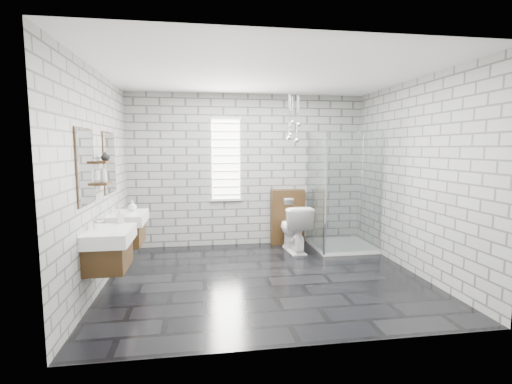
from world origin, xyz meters
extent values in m
cube|color=black|center=(0.00, 0.00, -0.01)|extent=(4.20, 3.60, 0.02)
cube|color=white|center=(0.00, 0.00, 2.71)|extent=(4.20, 3.60, 0.02)
cube|color=#9B9C96|center=(0.00, 1.81, 1.35)|extent=(4.20, 0.02, 2.70)
cube|color=#9B9C96|center=(0.00, -1.81, 1.35)|extent=(4.20, 0.02, 2.70)
cube|color=#9B9C96|center=(-2.11, 0.00, 1.35)|extent=(0.02, 3.60, 2.70)
cube|color=#9B9C96|center=(2.11, 0.00, 1.35)|extent=(0.02, 3.60, 2.70)
cube|color=#422B14|center=(-1.89, -0.56, 0.55)|extent=(0.42, 0.62, 0.30)
cube|color=silver|center=(-1.69, -0.56, 0.58)|extent=(0.02, 0.35, 0.01)
cube|color=white|center=(-1.87, -0.56, 0.77)|extent=(0.47, 0.70, 0.15)
cylinder|color=silver|center=(-2.02, -0.56, 0.91)|extent=(0.04, 0.04, 0.12)
cylinder|color=silver|center=(-1.97, -0.56, 0.96)|extent=(0.10, 0.02, 0.02)
cube|color=white|center=(-2.08, -0.56, 1.55)|extent=(0.03, 0.55, 0.80)
cube|color=#422B14|center=(-2.09, -0.56, 1.55)|extent=(0.01, 0.59, 0.84)
cube|color=#422B14|center=(-1.89, 0.52, 0.55)|extent=(0.42, 0.62, 0.30)
cube|color=silver|center=(-1.69, 0.52, 0.58)|extent=(0.02, 0.35, 0.01)
cube|color=white|center=(-1.87, 0.52, 0.77)|extent=(0.47, 0.70, 0.15)
cylinder|color=silver|center=(-2.02, 0.52, 0.91)|extent=(0.04, 0.04, 0.12)
cylinder|color=silver|center=(-1.97, 0.52, 0.96)|extent=(0.10, 0.02, 0.02)
cube|color=white|center=(-2.08, 0.52, 1.55)|extent=(0.03, 0.55, 0.80)
cube|color=#422B14|center=(-2.09, 0.52, 1.55)|extent=(0.01, 0.59, 0.84)
cube|color=#422B14|center=(-2.03, -0.05, 1.32)|extent=(0.14, 0.30, 0.03)
cube|color=#422B14|center=(-2.03, -0.05, 1.58)|extent=(0.14, 0.30, 0.03)
cube|color=white|center=(-0.40, 1.79, 1.55)|extent=(0.50, 0.02, 1.40)
cube|color=silver|center=(-0.40, 1.77, 2.27)|extent=(0.56, 0.04, 0.04)
cube|color=silver|center=(-0.40, 1.77, 0.83)|extent=(0.56, 0.04, 0.04)
cube|color=silver|center=(-0.40, 1.77, 0.92)|extent=(0.48, 0.01, 0.02)
cube|color=silver|center=(-0.40, 1.77, 1.06)|extent=(0.48, 0.01, 0.02)
cube|color=silver|center=(-0.40, 1.77, 1.20)|extent=(0.48, 0.01, 0.02)
cube|color=silver|center=(-0.40, 1.77, 1.34)|extent=(0.48, 0.01, 0.02)
cube|color=silver|center=(-0.40, 1.77, 1.48)|extent=(0.48, 0.01, 0.02)
cube|color=silver|center=(-0.40, 1.77, 1.62)|extent=(0.48, 0.01, 0.02)
cube|color=silver|center=(-0.40, 1.77, 1.76)|extent=(0.48, 0.01, 0.02)
cube|color=silver|center=(-0.40, 1.77, 1.90)|extent=(0.48, 0.01, 0.02)
cube|color=silver|center=(-0.40, 1.77, 2.04)|extent=(0.48, 0.01, 0.03)
cube|color=silver|center=(-0.40, 1.77, 2.18)|extent=(0.48, 0.01, 0.03)
cube|color=#422B14|center=(0.71, 1.70, 0.50)|extent=(0.60, 0.20, 1.00)
cube|color=silver|center=(0.71, 1.60, 0.80)|extent=(0.18, 0.01, 0.12)
cube|color=white|center=(1.60, 1.30, 0.03)|extent=(1.00, 1.00, 0.06)
cube|color=silver|center=(1.60, 0.81, 1.03)|extent=(1.00, 0.01, 2.00)
cube|color=silver|center=(1.11, 1.30, 1.03)|extent=(0.01, 1.00, 2.00)
cube|color=silver|center=(1.11, 0.81, 1.03)|extent=(0.03, 0.03, 2.00)
cube|color=silver|center=(2.08, 0.81, 1.03)|extent=(0.03, 0.03, 2.00)
cylinder|color=silver|center=(2.04, 1.50, 1.10)|extent=(0.02, 0.02, 1.80)
cylinder|color=silver|center=(1.96, 1.50, 2.02)|extent=(0.14, 0.14, 0.02)
sphere|color=silver|center=(0.62, 1.28, 1.92)|extent=(0.09, 0.09, 0.09)
cylinder|color=silver|center=(0.62, 1.28, 2.33)|extent=(0.01, 0.01, 0.73)
sphere|color=silver|center=(0.78, 1.36, 1.88)|extent=(0.09, 0.09, 0.09)
cylinder|color=silver|center=(0.78, 1.36, 2.31)|extent=(0.01, 0.01, 0.77)
sphere|color=silver|center=(0.72, 1.44, 2.20)|extent=(0.09, 0.09, 0.09)
cylinder|color=silver|center=(0.72, 1.44, 2.47)|extent=(0.01, 0.01, 0.46)
sphere|color=silver|center=(0.67, 1.39, 1.98)|extent=(0.09, 0.09, 0.09)
cylinder|color=silver|center=(0.67, 1.39, 2.36)|extent=(0.01, 0.01, 0.68)
sphere|color=silver|center=(0.82, 1.41, 2.15)|extent=(0.09, 0.09, 0.09)
cylinder|color=silver|center=(0.82, 1.41, 2.45)|extent=(0.01, 0.01, 0.50)
imported|color=white|center=(0.71, 1.22, 0.40)|extent=(0.50, 0.81, 0.79)
imported|color=#B2B2B2|center=(-1.82, -0.23, 0.93)|extent=(0.10, 0.10, 0.17)
imported|color=#B2B2B2|center=(-1.83, 0.69, 0.92)|extent=(0.13, 0.13, 0.15)
imported|color=#B2B2B2|center=(-2.02, -0.09, 1.44)|extent=(0.09, 0.09, 0.21)
imported|color=#B2B2B2|center=(-2.02, 0.05, 1.65)|extent=(0.13, 0.13, 0.11)
camera|label=1|loc=(-0.86, -4.81, 1.75)|focal=26.00mm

